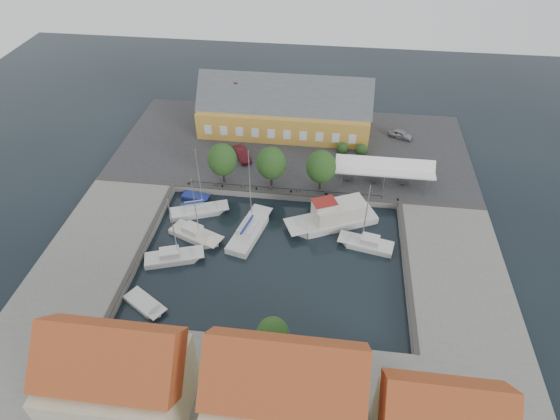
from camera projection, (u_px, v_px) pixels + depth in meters
The scene contains 20 objects.
ground at pixel (274, 249), 59.43m from camera, with size 140.00×140.00×0.00m, color black.
north_quay at pixel (293, 148), 76.55m from camera, with size 56.00×26.00×1.00m, color #2D2D30.
west_quay at pixel (102, 242), 59.69m from camera, with size 12.00×24.00×1.00m, color slate.
east_quay at pixel (455, 274), 55.50m from camera, with size 12.00×24.00×1.00m, color slate.
south_bank at pixel (244, 405), 43.18m from camera, with size 56.00×14.00×1.00m, color slate.
quay_edge_fittings at pixel (279, 219), 62.35m from camera, with size 56.00×24.72×0.40m.
warehouse at pixel (281, 110), 78.33m from camera, with size 28.56×14.00×9.55m.
tent_canopy at pixel (385, 168), 66.72m from camera, with size 14.00×4.00×2.83m.
quay_trees at pixel (271, 163), 65.58m from camera, with size 18.20×4.20×6.30m.
car_silver at pixel (401, 134), 77.67m from camera, with size 1.61×3.99×1.36m, color #95969C.
car_red at pixel (242, 154), 72.98m from camera, with size 1.66×4.75×1.56m, color #56131B.
center_sailboat at pixel (249, 232), 61.34m from camera, with size 4.97×9.81×12.99m.
trawler at pixel (335, 218), 62.56m from camera, with size 12.74×8.54×5.00m.
east_boat_a at pixel (367, 245), 59.66m from camera, with size 7.34×3.74×10.20m.
west_boat_a at pixel (198, 212), 64.65m from camera, with size 8.35×4.98×10.88m.
west_boat_b at pixel (195, 235), 61.04m from camera, with size 7.69×5.12×10.21m.
west_boat_c at pixel (173, 258), 57.87m from camera, with size 7.60×4.49×10.06m.
launch_sw at pixel (145, 304), 52.58m from camera, with size 5.67×4.58×0.98m.
launch_nw at pixel (195, 197), 67.35m from camera, with size 4.18×2.15×0.88m.
townhouses at pixel (259, 402), 37.87m from camera, with size 36.30×8.50×12.00m.
Camera 1 is at (6.00, -41.79, 42.13)m, focal length 30.00 mm.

